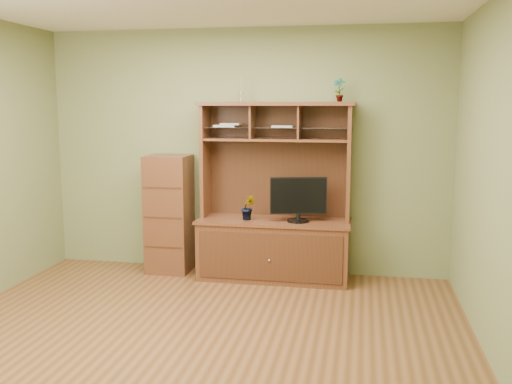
# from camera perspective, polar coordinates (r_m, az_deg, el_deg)

# --- Properties ---
(room) EXTENTS (4.54, 4.04, 2.74)m
(room) POSITION_cam_1_polar(r_m,az_deg,el_deg) (4.44, -6.42, 1.93)
(room) COLOR #563418
(room) RESTS_ON ground
(media_hutch) EXTENTS (1.66, 0.61, 1.90)m
(media_hutch) POSITION_cam_1_polar(r_m,az_deg,el_deg) (6.17, 1.83, -3.90)
(media_hutch) COLOR #432113
(media_hutch) RESTS_ON room
(monitor) EXTENTS (0.59, 0.23, 0.47)m
(monitor) POSITION_cam_1_polar(r_m,az_deg,el_deg) (5.98, 4.26, -0.64)
(monitor) COLOR black
(monitor) RESTS_ON media_hutch
(orchid_plant) EXTENTS (0.17, 0.14, 0.27)m
(orchid_plant) POSITION_cam_1_polar(r_m,az_deg,el_deg) (6.08, -0.78, -1.54)
(orchid_plant) COLOR #3C6021
(orchid_plant) RESTS_ON media_hutch
(top_plant) EXTENTS (0.15, 0.12, 0.25)m
(top_plant) POSITION_cam_1_polar(r_m,az_deg,el_deg) (6.03, 8.32, 10.09)
(top_plant) COLOR #2C6122
(top_plant) RESTS_ON media_hutch
(reed_diffuser) EXTENTS (0.06, 0.06, 0.29)m
(reed_diffuser) POSITION_cam_1_polar(r_m,az_deg,el_deg) (6.16, -1.49, 10.05)
(reed_diffuser) COLOR silver
(reed_diffuser) RESTS_ON media_hutch
(magazines) EXTENTS (0.87, 0.19, 0.04)m
(magazines) POSITION_cam_1_polar(r_m,az_deg,el_deg) (6.15, -1.07, 6.67)
(magazines) COLOR #AFAEB3
(magazines) RESTS_ON media_hutch
(side_cabinet) EXTENTS (0.47, 0.43, 1.32)m
(side_cabinet) POSITION_cam_1_polar(r_m,az_deg,el_deg) (6.47, -8.67, -2.18)
(side_cabinet) COLOR #432113
(side_cabinet) RESTS_ON room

